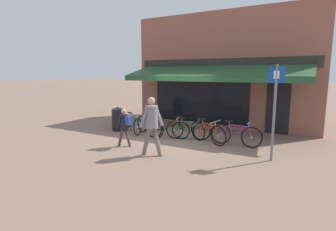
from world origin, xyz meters
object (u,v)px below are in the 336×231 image
at_px(bicycle_blue, 132,124).
at_px(pedestrian_child, 125,123).
at_px(parking_sign, 275,103).
at_px(bicycle_silver, 150,125).
at_px(pedestrian_adult, 152,120).
at_px(bicycle_red, 207,133).
at_px(litter_bin, 118,119).
at_px(bicycle_purple, 236,135).
at_px(bicycle_green, 188,130).
at_px(bicycle_black, 167,129).

bearing_deg(bicycle_blue, pedestrian_child, -31.65).
height_order(pedestrian_child, parking_sign, parking_sign).
bearing_deg(bicycle_silver, parking_sign, 10.29).
bearing_deg(pedestrian_child, pedestrian_adult, 165.63).
bearing_deg(bicycle_red, bicycle_blue, -157.25).
bearing_deg(bicycle_silver, pedestrian_adult, -33.30).
bearing_deg(litter_bin, pedestrian_adult, -34.74).
relative_size(bicycle_purple, litter_bin, 1.71).
relative_size(bicycle_silver, bicycle_red, 1.06).
bearing_deg(pedestrian_adult, pedestrian_child, -7.74).
distance_m(bicycle_purple, litter_bin, 5.09).
height_order(bicycle_green, bicycle_purple, bicycle_purple).
xyz_separation_m(pedestrian_adult, parking_sign, (3.22, 1.28, 0.56)).
xyz_separation_m(bicycle_red, parking_sign, (2.27, -0.87, 1.25)).
bearing_deg(pedestrian_adult, bicycle_blue, -33.88).
relative_size(bicycle_green, litter_bin, 1.60).
xyz_separation_m(bicycle_green, pedestrian_child, (-1.43, -1.95, 0.44)).
distance_m(litter_bin, parking_sign, 6.56).
distance_m(bicycle_blue, bicycle_green, 2.52).
relative_size(bicycle_blue, parking_sign, 0.61).
relative_size(pedestrian_adult, parking_sign, 0.66).
distance_m(pedestrian_adult, pedestrian_child, 1.41).
relative_size(bicycle_black, parking_sign, 0.63).
bearing_deg(bicycle_red, pedestrian_child, -119.22).
relative_size(bicycle_silver, pedestrian_child, 1.31).
xyz_separation_m(bicycle_black, pedestrian_adult, (0.64, -2.04, 0.71)).
relative_size(bicycle_blue, bicycle_red, 1.02).
bearing_deg(bicycle_blue, litter_bin, -156.35).
bearing_deg(pedestrian_child, bicycle_purple, -147.55).
xyz_separation_m(bicycle_green, litter_bin, (-3.28, -0.12, 0.15)).
distance_m(pedestrian_adult, parking_sign, 3.51).
distance_m(bicycle_silver, pedestrian_adult, 2.85).
distance_m(bicycle_green, bicycle_purple, 1.81).
bearing_deg(pedestrian_child, bicycle_black, -111.10).
xyz_separation_m(bicycle_blue, bicycle_black, (1.77, -0.12, 0.00)).
relative_size(bicycle_blue, bicycle_black, 0.96).
bearing_deg(parking_sign, bicycle_purple, 141.44).
distance_m(bicycle_black, parking_sign, 4.14).
xyz_separation_m(bicycle_green, pedestrian_adult, (-0.10, -2.33, 0.72)).
xyz_separation_m(bicycle_silver, bicycle_green, (1.68, 0.06, -0.01)).
bearing_deg(bicycle_green, bicycle_purple, -15.38).
relative_size(bicycle_black, bicycle_green, 1.03).
xyz_separation_m(bicycle_red, litter_bin, (-4.13, 0.05, 0.13)).
distance_m(bicycle_blue, pedestrian_adult, 3.31).
relative_size(pedestrian_adult, litter_bin, 1.73).
xyz_separation_m(bicycle_green, bicycle_purple, (1.81, 0.00, 0.02)).
height_order(bicycle_blue, pedestrian_child, pedestrian_child).
bearing_deg(pedestrian_adult, bicycle_green, -84.52).
bearing_deg(bicycle_silver, bicycle_black, 8.32).
distance_m(bicycle_green, pedestrian_adult, 2.44).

